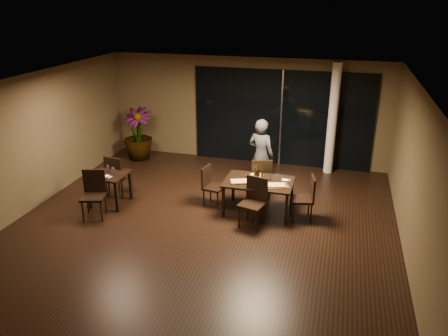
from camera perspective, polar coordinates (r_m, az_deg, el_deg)
ground at (r=9.50m, az=-2.48°, el=-7.09°), size 8.00×8.00×0.00m
wall_back at (r=12.62m, az=3.05°, el=7.57°), size 8.00×0.10×3.00m
wall_front at (r=5.57m, az=-15.81°, el=-12.62°), size 8.00×0.10×3.00m
wall_left at (r=10.78m, az=-23.63°, el=3.29°), size 0.10×8.00×3.00m
wall_right at (r=8.61m, az=23.97°, el=-1.15°), size 0.10×8.00×3.00m
ceiling at (r=8.47m, az=-2.82°, el=11.13°), size 8.00×8.00×0.04m
window_panel at (r=12.40m, az=7.48°, el=6.45°), size 5.00×0.06×2.70m
column at (r=11.96m, az=13.98°, el=6.17°), size 0.24×0.24×3.00m
main_table at (r=9.67m, az=4.56°, el=-2.11°), size 1.50×1.00×0.75m
side_table at (r=10.39m, az=-14.74°, el=-1.39°), size 0.80×0.80×0.75m
chair_main_far at (r=10.34m, az=4.86°, el=-1.11°), size 0.60×0.60×1.03m
chair_main_near at (r=9.18m, az=3.96°, el=-4.08°), size 0.59×0.59×1.05m
chair_main_left at (r=10.05m, az=-1.75°, el=-2.07°), size 0.50×0.50×0.93m
chair_main_right at (r=9.54m, az=10.71°, el=-3.58°), size 0.55×0.55×1.00m
chair_side_far at (r=10.79m, az=-13.82°, el=-0.72°), size 0.54×0.54×1.02m
chair_side_near at (r=9.92m, az=-16.64°, el=-2.94°), size 0.61×0.61×1.05m
diner at (r=10.66m, az=4.85°, el=1.62°), size 0.72×0.59×1.85m
potted_plant at (r=13.11m, az=-11.19°, el=4.37°), size 0.87×0.87×1.52m
pizza_board_left at (r=9.55m, az=2.41°, el=-1.85°), size 0.56×0.41×0.01m
pizza_board_right at (r=9.42m, az=6.56°, el=-2.33°), size 0.69×0.51×0.01m
oblong_pizza_left at (r=9.55m, az=2.41°, el=-1.75°), size 0.53×0.37×0.02m
oblong_pizza_right at (r=9.41m, az=6.57°, el=-2.24°), size 0.49×0.31×0.02m
round_pizza at (r=9.90m, az=4.29°, el=-1.01°), size 0.31×0.31×0.01m
bottle_a at (r=9.63m, az=4.10°, el=-0.80°), size 0.06×0.06×0.29m
bottle_b at (r=9.60m, az=5.00°, el=-1.02°), size 0.06×0.06×0.25m
bottle_c at (r=9.65m, az=4.50°, el=-0.58°), size 0.08×0.08×0.34m
tumbler_left at (r=9.75m, az=3.14°, el=-1.10°), size 0.08×0.08×0.09m
tumbler_right at (r=9.71m, az=5.95°, el=-1.28°), size 0.08×0.08×0.10m
napkin_near at (r=9.49m, az=7.59°, el=-2.18°), size 0.20×0.16×0.01m
napkin_far at (r=9.74m, az=8.10°, el=-1.57°), size 0.19×0.11×0.01m
wine_glass_a at (r=10.43m, az=-14.94°, el=-0.08°), size 0.07×0.07×0.16m
wine_glass_b at (r=10.21m, az=-14.29°, el=-0.41°), size 0.08×0.08×0.18m
side_napkin at (r=10.18m, az=-14.97°, el=-1.07°), size 0.21×0.17×0.01m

